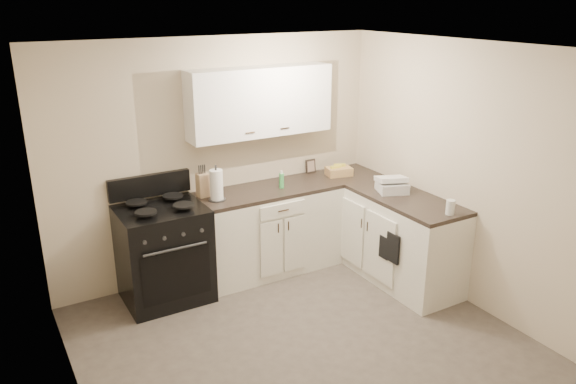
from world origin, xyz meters
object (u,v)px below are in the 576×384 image
paper_towel (216,185)px  countertop_grill (392,187)px  stove (164,255)px  wicker_basket (339,171)px  knife_block (203,185)px

paper_towel → countertop_grill: 1.81m
stove → paper_towel: paper_towel is taller
countertop_grill → stove: bearing=-176.1°
paper_towel → wicker_basket: bearing=2.2°
knife_block → wicker_basket: knife_block is taller
wicker_basket → countertop_grill: size_ratio=0.96×
paper_towel → wicker_basket: (1.52, 0.06, -0.11)m
stove → wicker_basket: (2.09, 0.03, 0.53)m
stove → paper_towel: bearing=-2.3°
stove → wicker_basket: 2.16m
knife_block → stove: bearing=-169.3°
stove → knife_block: knife_block is taller
knife_block → countertop_grill: knife_block is taller
paper_towel → wicker_basket: 1.52m
knife_block → countertop_grill: (1.75, -0.84, -0.07)m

